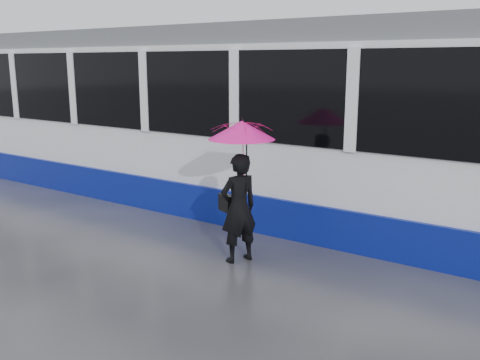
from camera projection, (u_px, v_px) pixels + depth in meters
The scene contains 6 objects.
ground at pixel (170, 245), 8.13m from camera, with size 90.00×90.00×0.00m, color #2E2D33.
rails at pixel (259, 208), 10.13m from camera, with size 34.00×1.51×0.02m.
tram at pixel (413, 134), 8.21m from camera, with size 26.00×2.56×3.35m.
woman at pixel (239, 208), 7.32m from camera, with size 0.55×0.36×1.52m, color black.
umbrella at pixel (242, 143), 7.10m from camera, with size 1.18×1.18×1.03m.
handbag at pixel (227, 203), 7.45m from camera, with size 0.30×0.22×0.42m.
Camera 1 is at (5.29, -5.73, 2.72)m, focal length 40.00 mm.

